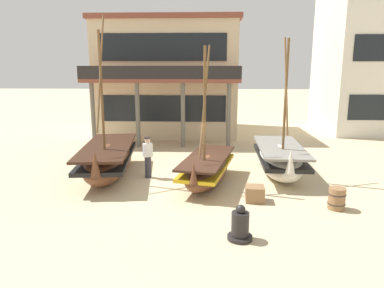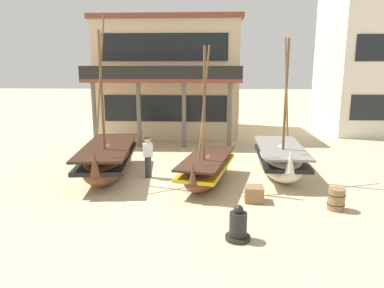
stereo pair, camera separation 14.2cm
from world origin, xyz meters
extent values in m
plane|color=#CCB78E|center=(0.00, 0.00, 0.00)|extent=(120.00, 120.00, 0.00)
ellipsoid|color=brown|center=(0.62, 0.25, 0.54)|extent=(2.31, 4.49, 1.08)
cube|color=gold|center=(0.62, 0.25, 0.68)|extent=(2.29, 4.32, 0.13)
cube|color=#351E13|center=(0.62, 0.25, 1.04)|extent=(2.34, 4.41, 0.08)
cone|color=brown|center=(0.17, -1.75, 1.03)|extent=(0.34, 0.34, 0.76)
cylinder|color=brown|center=(0.50, -0.27, 2.95)|extent=(0.10, 0.10, 4.39)
cylinder|color=brown|center=(0.50, -0.27, 3.26)|extent=(0.40, 1.50, 3.90)
cube|color=brown|center=(0.69, 0.57, 0.92)|extent=(1.34, 0.45, 0.06)
ellipsoid|color=brown|center=(-3.45, 1.07, 0.65)|extent=(2.36, 5.48, 1.30)
cube|color=black|center=(-3.45, 1.07, 0.81)|extent=(2.36, 5.27, 0.16)
cube|color=#351E13|center=(-3.45, 1.07, 1.25)|extent=(2.41, 5.38, 0.09)
cone|color=brown|center=(-3.18, -1.47, 1.23)|extent=(0.40, 0.40, 0.91)
cylinder|color=brown|center=(-3.38, 0.41, 3.33)|extent=(0.10, 0.10, 4.84)
cylinder|color=brown|center=(-3.38, 0.41, 4.28)|extent=(0.34, 2.52, 4.27)
cube|color=brown|center=(-3.49, 1.47, 1.10)|extent=(1.72, 0.34, 0.06)
ellipsoid|color=silver|center=(3.62, 1.51, 0.62)|extent=(1.86, 4.58, 1.25)
cube|color=black|center=(3.62, 1.51, 0.78)|extent=(1.87, 4.40, 0.15)
cube|color=gray|center=(3.62, 1.51, 1.20)|extent=(1.91, 4.49, 0.09)
cone|color=silver|center=(3.54, -0.66, 1.18)|extent=(0.35, 0.35, 0.87)
cylinder|color=brown|center=(3.60, 0.94, 3.17)|extent=(0.10, 0.10, 4.60)
cylinder|color=brown|center=(3.60, 0.94, 3.74)|extent=(0.13, 1.66, 3.63)
cube|color=brown|center=(3.63, 1.85, 1.06)|extent=(1.63, 0.21, 0.06)
cylinder|color=#33333D|center=(-1.78, 0.93, 0.44)|extent=(0.26, 0.26, 0.88)
cube|color=silver|center=(-1.78, 0.93, 1.15)|extent=(0.42, 0.36, 0.54)
sphere|color=beige|center=(-1.78, 0.93, 1.54)|extent=(0.22, 0.22, 0.22)
cylinder|color=#2D2823|center=(-1.78, 0.93, 1.66)|extent=(0.24, 0.24, 0.05)
cylinder|color=black|center=(1.48, -4.30, 0.05)|extent=(0.66, 0.66, 0.10)
cylinder|color=black|center=(1.48, -4.30, 0.42)|extent=(0.46, 0.46, 0.65)
sphere|color=black|center=(1.48, -4.30, 0.83)|extent=(0.25, 0.25, 0.25)
cylinder|color=olive|center=(4.71, -2.13, 0.35)|extent=(0.52, 0.52, 0.70)
torus|color=black|center=(4.71, -2.13, 0.50)|extent=(0.56, 0.56, 0.03)
torus|color=black|center=(4.71, -2.13, 0.20)|extent=(0.56, 0.56, 0.03)
cube|color=olive|center=(2.22, -1.53, 0.26)|extent=(0.65, 0.65, 0.51)
cube|color=beige|center=(-2.00, 11.87, 3.57)|extent=(8.81, 6.82, 7.15)
cube|color=brown|center=(-2.00, 11.87, 7.30)|extent=(9.17, 7.10, 0.30)
cube|color=black|center=(-2.00, 8.43, 1.97)|extent=(7.40, 0.06, 1.57)
cube|color=black|center=(-2.00, 8.43, 5.54)|extent=(7.40, 0.06, 1.57)
cube|color=brown|center=(-2.00, 7.40, 3.67)|extent=(8.81, 2.12, 0.20)
cylinder|color=#666056|center=(-5.77, 6.66, 1.79)|extent=(0.24, 0.24, 3.57)
cylinder|color=#666056|center=(-3.25, 6.66, 1.79)|extent=(0.24, 0.24, 3.57)
cylinder|color=#666056|center=(-0.74, 6.66, 1.79)|extent=(0.24, 0.24, 3.57)
cylinder|color=#666056|center=(1.78, 6.66, 1.79)|extent=(0.24, 0.24, 3.57)
cube|color=black|center=(-2.00, 6.38, 4.12)|extent=(8.81, 0.08, 0.70)
cube|color=silver|center=(12.49, 12.88, 5.35)|extent=(7.48, 6.62, 10.69)
camera|label=1|loc=(0.58, -13.02, 4.43)|focal=33.61mm
camera|label=2|loc=(0.73, -13.02, 4.43)|focal=33.61mm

